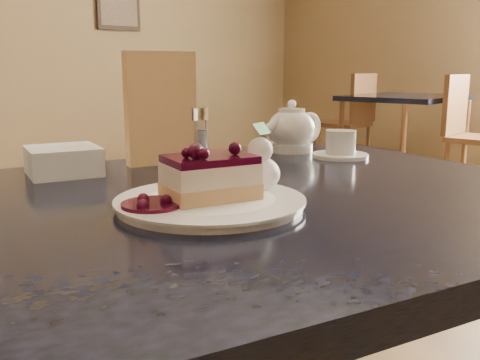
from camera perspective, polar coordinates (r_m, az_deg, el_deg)
main_table at (r=0.81m, az=-4.66°, el=-7.52°), size 1.30×0.96×0.75m
dessert_plate at (r=0.74m, az=-3.20°, el=-2.45°), size 0.26×0.26×0.01m
cheesecake_slice at (r=0.73m, az=-3.23°, el=0.27°), size 0.13×0.10×0.06m
whipped_cream at (r=0.78m, az=2.15°, el=0.69°), size 0.06×0.06×0.05m
berry_sauce at (r=0.70m, az=-9.36°, el=-2.61°), size 0.08×0.08×0.01m
tea_set at (r=1.22m, az=6.50°, el=4.92°), size 0.20×0.24×0.11m
menu_card at (r=1.07m, az=-8.44°, el=7.54°), size 0.14×0.05×0.22m
sugar_shaker at (r=1.12m, az=-4.93°, el=5.00°), size 0.06×0.06×0.11m
napkin_stack at (r=1.01m, az=-18.33°, el=1.96°), size 0.14×0.14×0.05m
bg_table_far_right at (r=4.70m, az=16.76°, el=0.54°), size 1.12×1.77×1.18m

